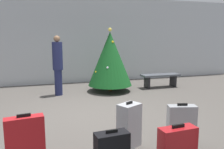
{
  "coord_description": "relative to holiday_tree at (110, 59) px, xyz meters",
  "views": [
    {
      "loc": [
        -0.98,
        -5.14,
        1.8
      ],
      "look_at": [
        0.67,
        0.13,
        0.9
      ],
      "focal_mm": 36.94,
      "sensor_mm": 36.0,
      "label": 1
    }
  ],
  "objects": [
    {
      "name": "suitcase_6",
      "position": [
        -0.85,
        -3.9,
        -0.73
      ],
      "size": [
        0.43,
        0.39,
        0.77
      ],
      "color": "#9EA0A5",
      "rests_on": "ground_plane"
    },
    {
      "name": "back_wall",
      "position": [
        -1.22,
        1.9,
        0.59
      ],
      "size": [
        16.0,
        0.2,
        3.37
      ],
      "primitive_type": "cube",
      "color": "#B7BCC1",
      "rests_on": "ground_plane"
    },
    {
      "name": "holiday_tree",
      "position": [
        0.0,
        0.0,
        0.0
      ],
      "size": [
        1.46,
        1.46,
        2.1
      ],
      "color": "#4C3319",
      "rests_on": "ground_plane"
    },
    {
      "name": "waiting_bench",
      "position": [
        1.9,
        0.01,
        -0.74
      ],
      "size": [
        1.41,
        0.44,
        0.48
      ],
      "color": "#4C5159",
      "rests_on": "ground_plane"
    },
    {
      "name": "suitcase_2",
      "position": [
        -2.44,
        -4.21,
        -0.7
      ],
      "size": [
        0.51,
        0.22,
        0.82
      ],
      "color": "#B2191E",
      "rests_on": "ground_plane"
    },
    {
      "name": "ground_plane",
      "position": [
        -1.22,
        -2.12,
        -1.1
      ],
      "size": [
        16.0,
        16.0,
        0.0
      ],
      "primitive_type": "plane",
      "color": "#514C47"
    },
    {
      "name": "traveller_0",
      "position": [
        -1.7,
        -0.04,
        -0.11
      ],
      "size": [
        0.34,
        0.34,
        1.85
      ],
      "color": "#1E234C",
      "rests_on": "ground_plane"
    },
    {
      "name": "suitcase_5",
      "position": [
        0.07,
        -4.02,
        -0.77
      ],
      "size": [
        0.51,
        0.31,
        0.69
      ],
      "color": "#9EA0A5",
      "rests_on": "ground_plane"
    }
  ]
}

